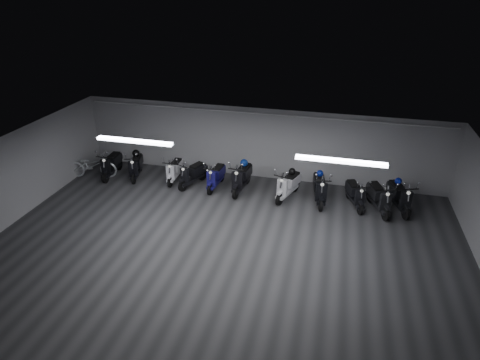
% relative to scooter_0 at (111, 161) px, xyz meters
% --- Properties ---
extents(floor, '(14.00, 10.00, 0.01)m').
position_rel_scooter_0_xyz_m(floor, '(5.64, -3.63, -0.66)').
color(floor, '#323234').
rests_on(floor, ground).
extents(ceiling, '(14.00, 10.00, 0.01)m').
position_rel_scooter_0_xyz_m(ceiling, '(5.64, -3.63, 2.15)').
color(ceiling, gray).
rests_on(ceiling, ground).
extents(back_wall, '(14.00, 0.01, 2.80)m').
position_rel_scooter_0_xyz_m(back_wall, '(5.64, 1.37, 0.74)').
color(back_wall, '#A4A3A6').
rests_on(back_wall, ground).
extents(front_wall, '(14.00, 0.01, 2.80)m').
position_rel_scooter_0_xyz_m(front_wall, '(5.64, -8.64, 0.74)').
color(front_wall, '#A4A3A6').
rests_on(front_wall, ground).
extents(left_wall, '(0.01, 10.00, 2.80)m').
position_rel_scooter_0_xyz_m(left_wall, '(-1.36, -3.63, 0.74)').
color(left_wall, '#A4A3A6').
rests_on(left_wall, ground).
extents(fluor_strip_left, '(2.40, 0.18, 0.08)m').
position_rel_scooter_0_xyz_m(fluor_strip_left, '(2.64, -2.63, 2.08)').
color(fluor_strip_left, white).
rests_on(fluor_strip_left, ceiling).
extents(fluor_strip_right, '(2.40, 0.18, 0.08)m').
position_rel_scooter_0_xyz_m(fluor_strip_right, '(8.64, -2.63, 2.08)').
color(fluor_strip_right, white).
rests_on(fluor_strip_right, ceiling).
extents(conduit, '(13.60, 0.05, 0.05)m').
position_rel_scooter_0_xyz_m(conduit, '(5.64, 1.29, 1.96)').
color(conduit, white).
rests_on(conduit, back_wall).
extents(scooter_0, '(0.73, 1.81, 1.32)m').
position_rel_scooter_0_xyz_m(scooter_0, '(0.00, 0.00, 0.00)').
color(scooter_0, black).
rests_on(scooter_0, floor).
extents(scooter_1, '(0.98, 1.79, 1.26)m').
position_rel_scooter_0_xyz_m(scooter_1, '(0.99, 0.14, -0.03)').
color(scooter_1, black).
rests_on(scooter_1, floor).
extents(scooter_2, '(0.61, 1.63, 1.20)m').
position_rel_scooter_0_xyz_m(scooter_2, '(2.57, 0.22, -0.06)').
color(scooter_2, white).
rests_on(scooter_2, floor).
extents(scooter_3, '(1.14, 1.78, 1.26)m').
position_rel_scooter_0_xyz_m(scooter_3, '(3.38, 0.02, -0.03)').
color(scooter_3, black).
rests_on(scooter_3, floor).
extents(scooter_4, '(0.70, 1.71, 1.24)m').
position_rel_scooter_0_xyz_m(scooter_4, '(4.29, 0.04, -0.04)').
color(scooter_4, navy).
rests_on(scooter_4, floor).
extents(scooter_5, '(0.83, 1.95, 1.41)m').
position_rel_scooter_0_xyz_m(scooter_5, '(5.28, 0.05, 0.05)').
color(scooter_5, black).
rests_on(scooter_5, floor).
extents(scooter_6, '(1.17, 1.90, 1.34)m').
position_rel_scooter_0_xyz_m(scooter_6, '(7.01, -0.08, 0.01)').
color(scooter_6, silver).
rests_on(scooter_6, floor).
extents(scooter_7, '(0.93, 1.95, 1.39)m').
position_rel_scooter_0_xyz_m(scooter_7, '(8.11, -0.09, 0.04)').
color(scooter_7, black).
rests_on(scooter_7, floor).
extents(scooter_8, '(1.07, 1.73, 1.22)m').
position_rel_scooter_0_xyz_m(scooter_8, '(9.32, -0.08, -0.05)').
color(scooter_8, black).
rests_on(scooter_8, floor).
extents(scooter_9, '(1.20, 1.90, 1.34)m').
position_rel_scooter_0_xyz_m(scooter_9, '(10.09, -0.23, 0.01)').
color(scooter_9, black).
rests_on(scooter_9, floor).
extents(bicycle, '(2.02, 1.09, 1.24)m').
position_rel_scooter_0_xyz_m(bicycle, '(-0.70, -0.26, -0.04)').
color(bicycle, white).
rests_on(bicycle, floor).
extents(scooter_10, '(1.16, 1.92, 1.36)m').
position_rel_scooter_0_xyz_m(scooter_10, '(10.75, 0.02, 0.02)').
color(scooter_10, black).
rests_on(scooter_10, floor).
extents(helmet_0, '(0.29, 0.29, 0.29)m').
position_rel_scooter_0_xyz_m(helmet_0, '(0.93, 0.37, 0.27)').
color(helmet_0, black).
rests_on(helmet_0, scooter_1).
extents(helmet_1, '(0.25, 0.25, 0.25)m').
position_rel_scooter_0_xyz_m(helmet_1, '(7.10, 0.15, 0.29)').
color(helmet_1, black).
rests_on(helmet_1, scooter_6).
extents(helmet_2, '(0.28, 0.28, 0.28)m').
position_rel_scooter_0_xyz_m(helmet_2, '(5.31, 0.31, 0.36)').
color(helmet_2, navy).
rests_on(helmet_2, scooter_5).
extents(helmet_3, '(0.24, 0.24, 0.24)m').
position_rel_scooter_0_xyz_m(helmet_3, '(10.67, 0.26, 0.30)').
color(helmet_3, '#0D1994').
rests_on(helmet_3, scooter_10).
extents(helmet_4, '(0.24, 0.24, 0.24)m').
position_rel_scooter_0_xyz_m(helmet_4, '(8.07, 0.17, 0.32)').
color(helmet_4, navy).
rests_on(helmet_4, scooter_7).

